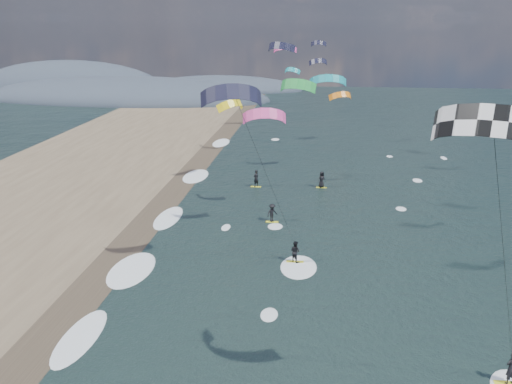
# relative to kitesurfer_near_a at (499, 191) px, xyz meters

# --- Properties ---
(wet_sand_strip) EXTENTS (3.00, 240.00, 0.00)m
(wet_sand_strip) POSITION_rel_kitesurfer_near_a_xyz_m (-21.12, 10.62, -11.22)
(wet_sand_strip) COLOR #382D23
(wet_sand_strip) RESTS_ON ground
(coastal_hills) EXTENTS (80.00, 41.00, 15.00)m
(coastal_hills) POSITION_rel_kitesurfer_near_a_xyz_m (-53.96, 108.49, -11.22)
(coastal_hills) COLOR #3D4756
(coastal_hills) RESTS_ON ground
(kitesurfer_near_a) EXTENTS (7.89, 8.95, 14.92)m
(kitesurfer_near_a) POSITION_rel_kitesurfer_near_a_xyz_m (0.00, 0.00, 0.00)
(kitesurfer_near_a) COLOR yellow
(kitesurfer_near_a) RESTS_ON ground
(kitesurfer_near_b) EXTENTS (6.98, 8.51, 14.07)m
(kitesurfer_near_b) POSITION_rel_kitesurfer_near_a_xyz_m (-10.22, 14.02, -2.25)
(kitesurfer_near_b) COLOR yellow
(kitesurfer_near_b) RESTS_ON ground
(far_kitesurfers) EXTENTS (7.97, 12.11, 1.85)m
(far_kitesurfers) POSITION_rel_kitesurfer_near_a_xyz_m (-9.51, 32.63, -10.35)
(far_kitesurfers) COLOR yellow
(far_kitesurfers) RESTS_ON ground
(bg_kite_field) EXTENTS (14.90, 71.35, 8.27)m
(bg_kite_field) POSITION_rel_kitesurfer_near_a_xyz_m (-9.30, 54.04, -0.45)
(bg_kite_field) COLOR #D83F8C
(bg_kite_field) RESTS_ON ground
(shoreline_surf) EXTENTS (2.40, 79.40, 0.11)m
(shoreline_surf) POSITION_rel_kitesurfer_near_a_xyz_m (-19.92, 15.37, -11.22)
(shoreline_surf) COLOR white
(shoreline_surf) RESTS_ON ground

